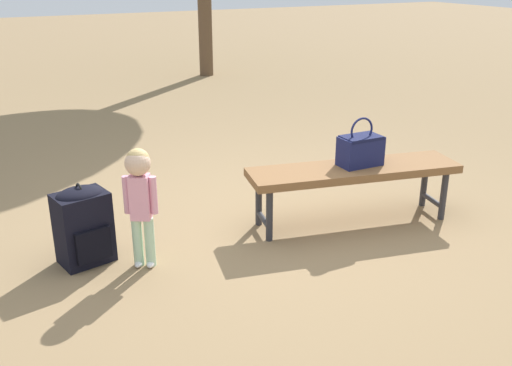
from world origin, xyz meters
The scene contains 5 objects.
ground_plane centered at (0.00, 0.00, 0.00)m, with size 40.00×40.00×0.00m, color #8C704C.
park_bench centered at (-0.53, 0.16, 0.39)m, with size 1.65×0.70×0.45m.
handbag centered at (-0.59, 0.15, 0.58)m, with size 0.32×0.18×0.37m.
child_standing centered at (1.09, 0.11, 0.53)m, with size 0.20×0.17×0.80m.
backpack_large centered at (1.42, -0.12, 0.28)m, with size 0.38×0.34×0.56m.
Camera 1 is at (1.95, 3.45, 1.87)m, focal length 40.48 mm.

